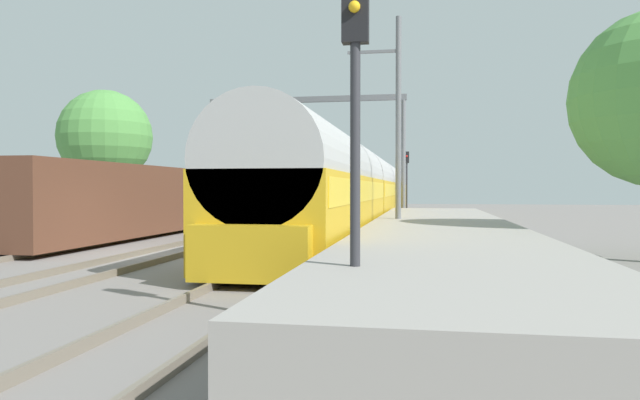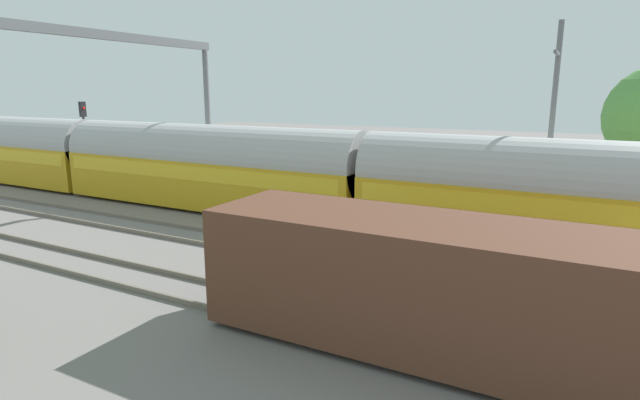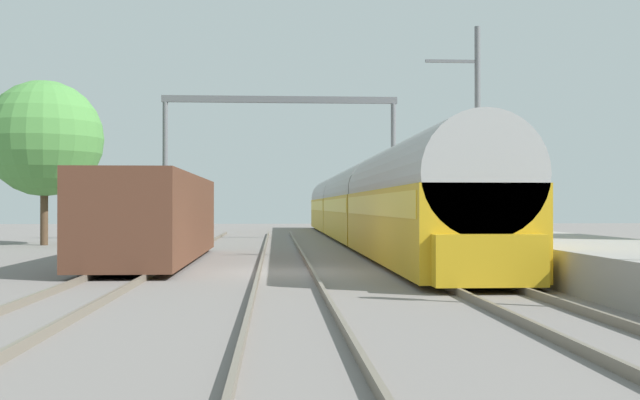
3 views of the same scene
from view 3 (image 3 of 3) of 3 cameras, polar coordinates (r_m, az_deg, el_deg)
The scene contains 12 objects.
ground at distance 21.63m, azimuth -2.59°, elevation -5.38°, with size 120.00×120.00×0.00m, color slate.
track_far_west at distance 21.98m, azimuth -13.71°, elevation -5.08°, with size 1.52×60.00×0.16m.
track_west at distance 21.63m, azimuth -2.59°, elevation -5.16°, with size 1.52×60.00×0.16m.
track_east at distance 22.09m, azimuth 8.48°, elevation -5.06°, with size 1.52×60.00×0.16m.
platform at distance 25.02m, azimuth 16.13°, elevation -3.66°, with size 4.40×28.00×0.90m.
passenger_train at distance 40.76m, azimuth 3.00°, elevation -0.29°, with size 2.93×49.20×3.82m.
freight_car at distance 26.04m, azimuth -12.05°, elevation -1.29°, with size 2.80×13.00×2.70m.
person_crossing at distance 42.63m, azimuth 4.34°, elevation -1.57°, with size 0.45×0.35×1.73m.
railway_signal_far at distance 52.00m, azimuth 3.75°, elevation 0.95°, with size 0.36×0.30×4.87m.
catenary_gantry at distance 42.22m, azimuth -2.96°, elevation 4.71°, with size 12.85×0.28×7.86m.
catenary_pole_east_mid at distance 26.90m, azimuth 11.48°, elevation 4.44°, with size 1.90×0.20×8.00m.
tree_west_background at distance 39.01m, azimuth -19.71°, elevation 4.30°, with size 5.51×5.51×7.83m.
Camera 3 is at (-0.29, -21.55, 1.85)m, focal length 43.28 mm.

